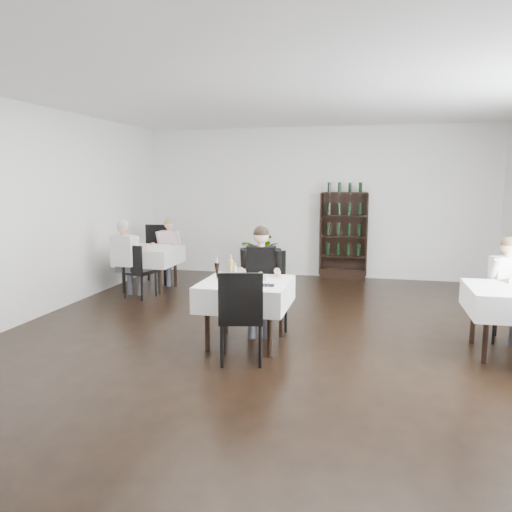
{
  "coord_description": "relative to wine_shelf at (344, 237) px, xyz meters",
  "views": [
    {
      "loc": [
        1.12,
        -5.61,
        1.96
      ],
      "look_at": [
        -0.22,
        0.2,
        1.05
      ],
      "focal_mm": 35.0,
      "sensor_mm": 36.0,
      "label": 1
    }
  ],
  "objects": [
    {
      "name": "left_chair_near",
      "position": [
        -3.23,
        -2.47,
        -0.33
      ],
      "size": [
        0.51,
        0.51,
        0.91
      ],
      "color": "black",
      "rests_on": "ground"
    },
    {
      "name": "diner_main",
      "position": [
        -0.83,
        -3.81,
        -0.05
      ],
      "size": [
        0.55,
        0.57,
        1.38
      ],
      "color": "#44434B",
      "rests_on": "ground"
    },
    {
      "name": "pilsner_dark",
      "position": [
        -1.23,
        -4.38,
        0.04
      ],
      "size": [
        0.06,
        0.06,
        0.27
      ],
      "color": "black",
      "rests_on": "main_table"
    },
    {
      "name": "potted_tree",
      "position": [
        -1.59,
        -0.19,
        -0.39
      ],
      "size": [
        1.02,
        0.95,
        0.92
      ],
      "primitive_type": "imported",
      "rotation": [
        0.0,
        0.0,
        -0.34
      ],
      "color": "#266121",
      "rests_on": "ground"
    },
    {
      "name": "main_chair_far",
      "position": [
        -0.78,
        -3.53,
        -0.27
      ],
      "size": [
        0.57,
        0.57,
        1.01
      ],
      "color": "black",
      "rests_on": "ground"
    },
    {
      "name": "plate_far",
      "position": [
        -0.82,
        -4.16,
        -0.06
      ],
      "size": [
        0.33,
        0.33,
        0.09
      ],
      "color": "white",
      "rests_on": "main_table"
    },
    {
      "name": "diner_left_near",
      "position": [
        -3.4,
        -2.49,
        -0.08
      ],
      "size": [
        0.5,
        0.51,
        1.32
      ],
      "color": "#44434B",
      "rests_on": "ground"
    },
    {
      "name": "plate_near",
      "position": [
        -0.91,
        -4.54,
        -0.06
      ],
      "size": [
        0.34,
        0.34,
        0.09
      ],
      "color": "white",
      "rests_on": "main_table"
    },
    {
      "name": "coke_bottle",
      "position": [
        -1.04,
        -4.3,
        0.01
      ],
      "size": [
        0.05,
        0.05,
        0.21
      ],
      "color": "silver",
      "rests_on": "main_table"
    },
    {
      "name": "wine_shelf",
      "position": [
        0.0,
        0.0,
        0.0
      ],
      "size": [
        0.9,
        0.28,
        1.75
      ],
      "color": "black",
      "rests_on": "ground"
    },
    {
      "name": "main_chair_near",
      "position": [
        -0.79,
        -4.96,
        -0.27
      ],
      "size": [
        0.55,
        0.56,
        1.02
      ],
      "color": "black",
      "rests_on": "ground"
    },
    {
      "name": "main_table",
      "position": [
        -0.9,
        -4.31,
        -0.23
      ],
      "size": [
        1.03,
        1.03,
        0.77
      ],
      "color": "black",
      "rests_on": "ground"
    },
    {
      "name": "left_table",
      "position": [
        -3.3,
        -1.81,
        -0.23
      ],
      "size": [
        0.98,
        0.98,
        0.77
      ],
      "color": "black",
      "rests_on": "ground"
    },
    {
      "name": "napkin_cutlery",
      "position": [
        -0.61,
        -4.5,
        -0.07
      ],
      "size": [
        0.19,
        0.19,
        0.02
      ],
      "color": "black",
      "rests_on": "main_table"
    },
    {
      "name": "diner_left_far",
      "position": [
        -3.2,
        -1.21,
        -0.12
      ],
      "size": [
        0.47,
        0.47,
        1.24
      ],
      "color": "#44434B",
      "rests_on": "ground"
    },
    {
      "name": "left_chair_far",
      "position": [
        -3.46,
        -1.13,
        -0.22
      ],
      "size": [
        0.57,
        0.58,
        1.1
      ],
      "color": "black",
      "rests_on": "ground"
    },
    {
      "name": "diner_right_far",
      "position": [
        2.19,
        -3.4,
        -0.11
      ],
      "size": [
        0.57,
        0.6,
        1.27
      ],
      "color": "#44434B",
      "rests_on": "ground"
    },
    {
      "name": "room_shell",
      "position": [
        -0.6,
        -4.31,
        0.65
      ],
      "size": [
        9.0,
        9.0,
        9.0
      ],
      "color": "black",
      "rests_on": "ground"
    },
    {
      "name": "pilsner_lager",
      "position": [
        -1.11,
        -4.21,
        0.04
      ],
      "size": [
        0.07,
        0.07,
        0.29
      ],
      "color": "gold",
      "rests_on": "main_table"
    }
  ]
}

